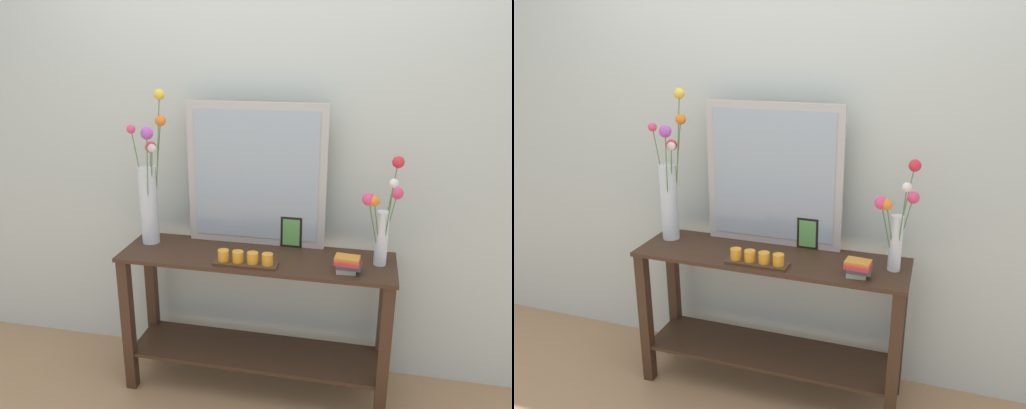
# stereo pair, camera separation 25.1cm
# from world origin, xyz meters

# --- Properties ---
(ground_plane) EXTENTS (7.00, 6.00, 0.02)m
(ground_plane) POSITION_xyz_m (0.00, 0.00, -0.01)
(ground_plane) COLOR #A87F56
(wall_back) EXTENTS (6.40, 0.08, 2.70)m
(wall_back) POSITION_xyz_m (0.00, 0.32, 1.35)
(wall_back) COLOR beige
(wall_back) RESTS_ON ground
(console_table) EXTENTS (1.41, 0.39, 0.78)m
(console_table) POSITION_xyz_m (0.00, 0.00, 0.48)
(console_table) COLOR #382316
(console_table) RESTS_ON ground
(mirror_leaning) EXTENTS (0.74, 0.03, 0.76)m
(mirror_leaning) POSITION_xyz_m (-0.04, 0.17, 1.16)
(mirror_leaning) COLOR #B7B2AD
(mirror_leaning) RESTS_ON console_table
(tall_vase_left) EXTENTS (0.20, 0.19, 0.82)m
(tall_vase_left) POSITION_xyz_m (-0.59, 0.05, 1.08)
(tall_vase_left) COLOR silver
(tall_vase_left) RESTS_ON console_table
(vase_right) EXTENTS (0.19, 0.21, 0.53)m
(vase_right) POSITION_xyz_m (0.62, 0.03, 1.03)
(vase_right) COLOR silver
(vase_right) RESTS_ON console_table
(candle_tray) EXTENTS (0.32, 0.09, 0.07)m
(candle_tray) POSITION_xyz_m (-0.03, -0.12, 0.81)
(candle_tray) COLOR #472D1C
(candle_tray) RESTS_ON console_table
(picture_frame_small) EXTENTS (0.11, 0.01, 0.17)m
(picture_frame_small) POSITION_xyz_m (0.16, 0.15, 0.87)
(picture_frame_small) COLOR black
(picture_frame_small) RESTS_ON console_table
(book_stack) EXTENTS (0.13, 0.10, 0.08)m
(book_stack) POSITION_xyz_m (0.47, -0.10, 0.82)
(book_stack) COLOR #B2A893
(book_stack) RESTS_ON console_table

